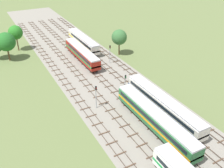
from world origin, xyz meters
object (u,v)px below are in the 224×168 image
(diesel_railcar_centre_far, at_px, (83,41))
(signal_post_near, at_px, (110,52))
(passenger_coach_centre_left_near, at_px, (154,118))
(passenger_coach_centre_mid, at_px, (163,103))
(diesel_railcar_centre_left_midfar, at_px, (82,53))
(signal_post_nearest, at_px, (125,81))
(signal_post_mid, at_px, (96,94))

(diesel_railcar_centre_far, distance_m, signal_post_near, 14.96)
(passenger_coach_centre_left_near, distance_m, diesel_railcar_centre_far, 45.43)
(passenger_coach_centre_mid, height_order, diesel_railcar_centre_far, same)
(passenger_coach_centre_left_near, relative_size, passenger_coach_centre_mid, 1.00)
(diesel_railcar_centre_left_midfar, bearing_deg, signal_post_nearest, -84.01)
(diesel_railcar_centre_left_midfar, bearing_deg, signal_post_mid, -105.47)
(diesel_railcar_centre_left_midfar, bearing_deg, passenger_coach_centre_left_near, -90.00)
(passenger_coach_centre_left_near, xyz_separation_m, signal_post_mid, (-6.68, 11.45, 0.93))
(passenger_coach_centre_left_near, distance_m, signal_post_nearest, 14.55)
(passenger_coach_centre_left_near, bearing_deg, signal_post_near, 77.63)
(passenger_coach_centre_left_near, relative_size, signal_post_nearest, 4.81)
(passenger_coach_centre_mid, distance_m, signal_post_near, 27.49)
(passenger_coach_centre_left_near, bearing_deg, diesel_railcar_centre_far, 84.38)
(diesel_railcar_centre_left_midfar, height_order, signal_post_near, signal_post_near)
(diesel_railcar_centre_far, height_order, signal_post_mid, signal_post_mid)
(passenger_coach_centre_mid, bearing_deg, diesel_railcar_centre_far, 90.00)
(diesel_railcar_centre_left_midfar, xyz_separation_m, signal_post_mid, (-6.68, -24.13, 0.94))
(passenger_coach_centre_left_near, distance_m, signal_post_mid, 13.29)
(passenger_coach_centre_left_near, height_order, diesel_railcar_centre_far, same)
(passenger_coach_centre_left_near, distance_m, passenger_coach_centre_mid, 5.41)
(passenger_coach_centre_left_near, bearing_deg, signal_post_mid, 120.25)
(diesel_railcar_centre_far, bearing_deg, passenger_coach_centre_left_near, -95.62)
(diesel_railcar_centre_left_midfar, xyz_separation_m, signal_post_near, (6.68, -5.12, 0.95))
(signal_post_near, distance_m, signal_post_mid, 23.23)
(signal_post_nearest, bearing_deg, diesel_railcar_centre_left_midfar, 95.99)
(diesel_railcar_centre_far, xyz_separation_m, signal_post_mid, (-11.13, -33.76, 0.94))
(passenger_coach_centre_left_near, xyz_separation_m, diesel_railcar_centre_far, (4.45, 45.21, -0.02))
(passenger_coach_centre_mid, height_order, signal_post_near, signal_post_near)
(signal_post_nearest, bearing_deg, signal_post_mid, -161.80)
(diesel_railcar_centre_far, relative_size, signal_post_nearest, 4.48)
(diesel_railcar_centre_far, xyz_separation_m, signal_post_near, (2.23, -14.76, 0.95))
(passenger_coach_centre_mid, xyz_separation_m, diesel_railcar_centre_left_midfar, (-4.45, 32.51, -0.02))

